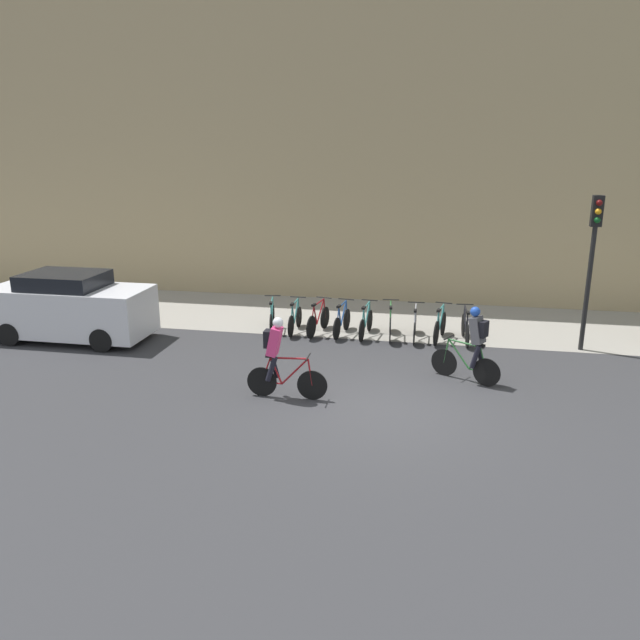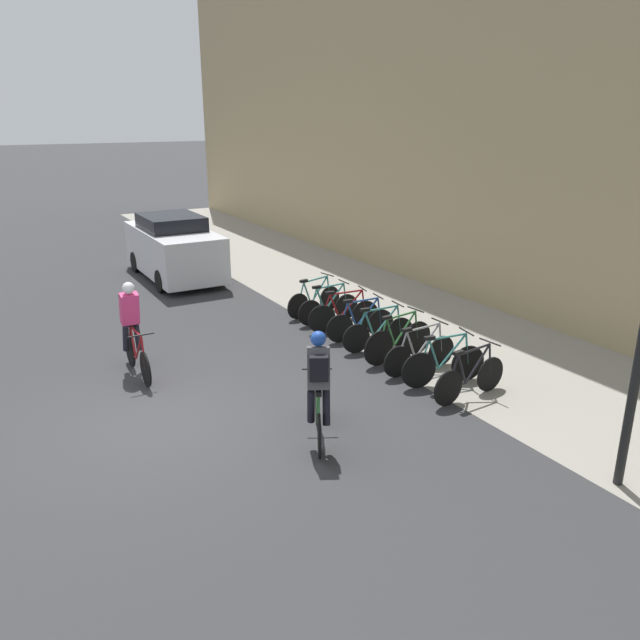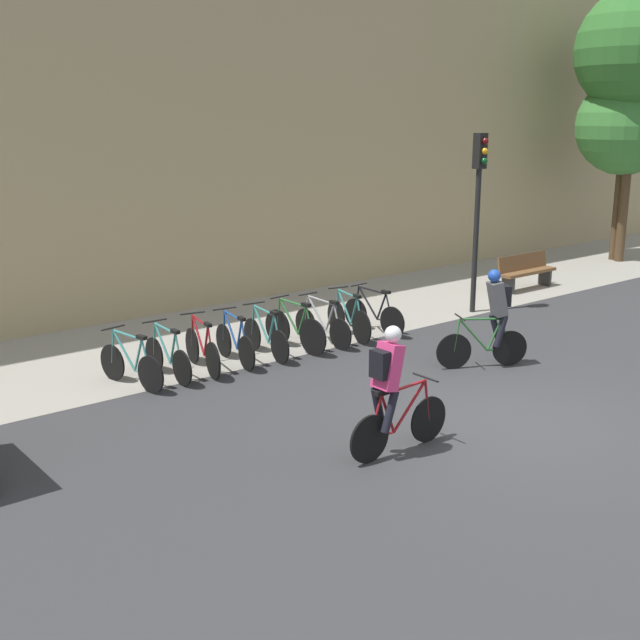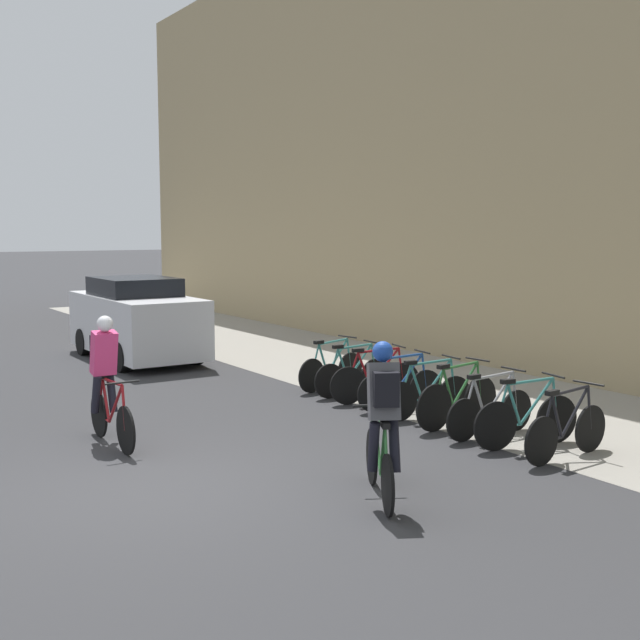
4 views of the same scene
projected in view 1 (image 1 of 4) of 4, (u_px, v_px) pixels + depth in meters
ground at (382, 409)px, 12.63m from camera, size 200.00×200.00×0.00m
kerb_strip at (403, 319)px, 19.00m from camera, size 44.00×4.50×0.01m
building_facade at (415, 135)px, 19.91m from camera, size 44.00×0.60×10.86m
cyclist_pink at (278, 355)px, 12.98m from camera, size 1.73×0.46×1.76m
cyclist_grey at (474, 342)px, 13.79m from camera, size 1.51×0.82×1.76m
parked_bike_0 at (272, 318)px, 17.78m from camera, size 0.49×1.61×0.95m
parked_bike_1 at (295, 319)px, 17.66m from camera, size 0.46×1.59×0.94m
parked_bike_2 at (318, 320)px, 17.54m from camera, size 0.48×1.66×0.96m
parked_bike_3 at (342, 322)px, 17.42m from camera, size 0.46×1.58×0.94m
parked_bike_4 at (366, 323)px, 17.29m from camera, size 0.46×1.64×0.94m
parked_bike_5 at (390, 323)px, 17.16m from camera, size 0.46×1.70×0.98m
parked_bike_6 at (415, 326)px, 17.04m from camera, size 0.46×1.67×0.94m
parked_bike_7 at (440, 326)px, 16.92m from camera, size 0.47×1.65×0.97m
parked_bike_8 at (465, 328)px, 16.79m from camera, size 0.46×1.66×0.95m
traffic_light_pole at (593, 246)px, 15.50m from camera, size 0.26×0.30×3.97m
parked_car at (70, 307)px, 16.89m from camera, size 4.30×1.84×1.85m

